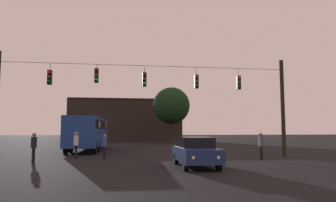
% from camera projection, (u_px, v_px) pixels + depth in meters
% --- Properties ---
extents(ground_plane, '(168.00, 168.00, 0.00)m').
position_uv_depth(ground_plane, '(140.00, 149.00, 30.95)').
color(ground_plane, black).
rests_on(ground_plane, ground).
extents(overhead_signal_span, '(19.66, 0.44, 6.97)m').
position_uv_depth(overhead_signal_span, '(148.00, 97.00, 20.67)').
color(overhead_signal_span, black).
rests_on(overhead_signal_span, ground).
extents(city_bus, '(2.83, 11.07, 3.00)m').
position_uv_depth(city_bus, '(89.00, 130.00, 28.13)').
color(city_bus, navy).
rests_on(city_bus, ground).
extents(car_near_right, '(1.85, 4.36, 1.52)m').
position_uv_depth(car_near_right, '(195.00, 151.00, 15.68)').
color(car_near_right, navy).
rests_on(car_near_right, ground).
extents(pedestrian_crossing_left, '(0.34, 0.42, 1.76)m').
position_uv_depth(pedestrian_crossing_left, '(76.00, 143.00, 20.19)').
color(pedestrian_crossing_left, black).
rests_on(pedestrian_crossing_left, ground).
extents(pedestrian_crossing_center, '(0.25, 0.37, 1.60)m').
position_uv_depth(pedestrian_crossing_center, '(105.00, 145.00, 20.22)').
color(pedestrian_crossing_center, black).
rests_on(pedestrian_crossing_center, ground).
extents(pedestrian_crossing_right, '(0.25, 0.37, 1.71)m').
position_uv_depth(pedestrian_crossing_right, '(261.00, 144.00, 19.36)').
color(pedestrian_crossing_right, black).
rests_on(pedestrian_crossing_right, ground).
extents(pedestrian_near_bus, '(0.24, 0.36, 1.74)m').
position_uv_depth(pedestrian_near_bus, '(34.00, 146.00, 17.50)').
color(pedestrian_near_bus, black).
rests_on(pedestrian_near_bus, ground).
extents(corner_building, '(19.39, 8.95, 7.28)m').
position_uv_depth(corner_building, '(126.00, 120.00, 55.72)').
color(corner_building, black).
rests_on(corner_building, ground).
extents(tree_left_silhouette, '(5.33, 5.33, 8.06)m').
position_uv_depth(tree_left_silhouette, '(171.00, 106.00, 44.01)').
color(tree_left_silhouette, '#2D2116').
rests_on(tree_left_silhouette, ground).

